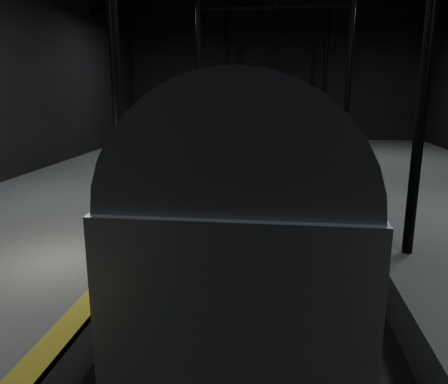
# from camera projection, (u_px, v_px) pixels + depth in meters

# --- Properties ---
(ground) EXTENTS (44.00, 44.00, 0.00)m
(ground) POSITION_uv_depth(u_px,v_px,m) (265.00, 233.00, 15.88)
(ground) COLOR black
(ground) RESTS_ON ground
(platform_left) EXTENTS (9.00, 43.80, 1.00)m
(platform_left) POSITION_uv_depth(u_px,v_px,m) (68.00, 213.00, 16.67)
(platform_left) COLOR #565653
(platform_left) RESTS_ON ground
(tactile_strip) EXTENTS (0.50, 43.80, 0.01)m
(tactile_strip) POSITION_uv_depth(u_px,v_px,m) (177.00, 204.00, 16.04)
(tactile_strip) COLOR olive
(tactile_strip) RESTS_ON platform_left
(track) EXTENTS (2.40, 43.00, 0.24)m
(track) POSITION_uv_depth(u_px,v_px,m) (265.00, 232.00, 15.87)
(track) COLOR #3F3328
(track) RESTS_ON ground
(train) EXTENTS (2.93, 19.59, 5.24)m
(train) POSITION_uv_depth(u_px,v_px,m) (265.00, 161.00, 13.66)
(train) COLOR #ACAEB4
(train) RESTS_ON ground
(woman) EXTENTS (0.61, 0.41, 1.63)m
(woman) POSITION_uv_depth(u_px,v_px,m) (106.00, 198.00, 13.56)
(woman) COLOR tan
(woman) RESTS_ON platform_left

